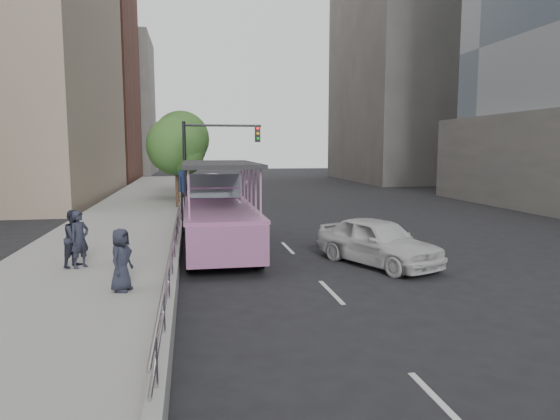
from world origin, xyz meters
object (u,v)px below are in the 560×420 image
object	(u,v)px
duck_boat	(218,215)
traffic_signal	(207,154)
car	(378,241)
pedestrian_far	(121,260)
street_tree_near	(178,148)
parking_sign	(182,195)
pedestrian_mid	(75,238)
pedestrian_near	(80,239)
street_tree_far	(183,141)

from	to	relation	value
duck_boat	traffic_signal	bearing A→B (deg)	90.76
car	traffic_signal	bearing A→B (deg)	88.96
pedestrian_far	traffic_signal	xyz separation A→B (m)	(2.62, 14.47, 2.42)
street_tree_near	duck_boat	bearing A→B (deg)	-81.34
parking_sign	pedestrian_far	bearing A→B (deg)	-98.02
duck_boat	pedestrian_far	distance (m)	7.27
parking_sign	duck_boat	bearing A→B (deg)	-62.63
car	pedestrian_mid	world-z (taller)	pedestrian_mid
car	parking_sign	distance (m)	9.28
pedestrian_far	car	bearing A→B (deg)	-49.46
pedestrian_mid	street_tree_near	xyz separation A→B (m)	(2.70, 14.99, 2.67)
pedestrian_far	traffic_signal	bearing A→B (deg)	10.59
pedestrian_near	traffic_signal	distance (m)	12.67
parking_sign	street_tree_near	distance (m)	8.71
parking_sign	traffic_signal	world-z (taller)	traffic_signal
traffic_signal	street_tree_far	xyz separation A→B (m)	(-1.40, 9.43, 0.81)
parking_sign	street_tree_far	bearing A→B (deg)	90.41
duck_boat	street_tree_far	world-z (taller)	street_tree_far
parking_sign	traffic_signal	bearing A→B (deg)	75.59
pedestrian_mid	pedestrian_far	distance (m)	3.36
car	pedestrian_near	bearing A→B (deg)	155.70
duck_boat	pedestrian_far	size ratio (longest dim) A/B	6.38
street_tree_near	pedestrian_near	bearing A→B (deg)	-99.51
pedestrian_near	street_tree_far	xyz separation A→B (m)	(2.74, 21.17, 3.16)
pedestrian_near	pedestrian_mid	size ratio (longest dim) A/B	0.99
pedestrian_mid	parking_sign	size ratio (longest dim) A/B	0.60
duck_boat	traffic_signal	xyz separation A→B (m)	(-0.10, 7.73, 2.27)
duck_boat	pedestrian_far	bearing A→B (deg)	-112.02
car	pedestrian_far	xyz separation A→B (m)	(-7.69, -2.75, 0.30)
pedestrian_far	street_tree_near	bearing A→B (deg)	17.58
traffic_signal	parking_sign	bearing A→B (deg)	-104.41
duck_boat	car	distance (m)	6.39
pedestrian_mid	street_tree_far	world-z (taller)	street_tree_far
pedestrian_far	parking_sign	bearing A→B (deg)	12.84
pedestrian_far	pedestrian_near	bearing A→B (deg)	49.90
pedestrian_mid	street_tree_far	distance (m)	21.42
pedestrian_far	traffic_signal	size ratio (longest dim) A/B	0.30
duck_boat	street_tree_near	bearing A→B (deg)	98.66
pedestrian_near	street_tree_far	size ratio (longest dim) A/B	0.26
car	parking_sign	world-z (taller)	parking_sign
pedestrian_mid	pedestrian_far	world-z (taller)	pedestrian_mid
traffic_signal	street_tree_far	world-z (taller)	street_tree_far
street_tree_far	duck_boat	bearing A→B (deg)	-85.00
pedestrian_near	street_tree_near	bearing A→B (deg)	30.15
pedestrian_near	pedestrian_mid	distance (m)	0.24
street_tree_near	street_tree_far	world-z (taller)	street_tree_far
duck_boat	street_tree_far	bearing A→B (deg)	95.00
pedestrian_near	street_tree_far	world-z (taller)	street_tree_far
pedestrian_far	pedestrian_mid	bearing A→B (deg)	50.83
traffic_signal	pedestrian_mid	bearing A→B (deg)	-110.41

